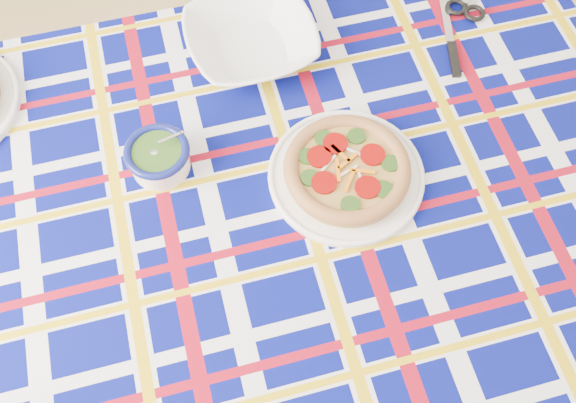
{
  "coord_description": "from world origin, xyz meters",
  "views": [
    {
      "loc": [
        -0.2,
        -0.6,
        1.86
      ],
      "look_at": [
        -0.17,
        -0.04,
        0.79
      ],
      "focal_mm": 40.0,
      "sensor_mm": 36.0,
      "label": 1
    }
  ],
  "objects_px": {
    "serving_bowl": "(251,41)",
    "dining_table": "(257,212)",
    "pesto_bowl": "(158,156)",
    "main_focaccia_plate": "(347,169)"
  },
  "relations": [
    {
      "from": "dining_table",
      "to": "pesto_bowl",
      "type": "xyz_separation_m",
      "value": [
        -0.18,
        0.07,
        0.12
      ]
    },
    {
      "from": "pesto_bowl",
      "to": "serving_bowl",
      "type": "distance_m",
      "value": 0.34
    },
    {
      "from": "dining_table",
      "to": "pesto_bowl",
      "type": "height_order",
      "value": "pesto_bowl"
    },
    {
      "from": "dining_table",
      "to": "serving_bowl",
      "type": "height_order",
      "value": "serving_bowl"
    },
    {
      "from": "dining_table",
      "to": "main_focaccia_plate",
      "type": "relative_size",
      "value": 5.73
    },
    {
      "from": "main_focaccia_plate",
      "to": "pesto_bowl",
      "type": "bearing_deg",
      "value": 172.47
    },
    {
      "from": "dining_table",
      "to": "pesto_bowl",
      "type": "bearing_deg",
      "value": 146.64
    },
    {
      "from": "main_focaccia_plate",
      "to": "pesto_bowl",
      "type": "xyz_separation_m",
      "value": [
        -0.36,
        0.05,
        0.01
      ]
    },
    {
      "from": "serving_bowl",
      "to": "dining_table",
      "type": "bearing_deg",
      "value": -91.04
    },
    {
      "from": "main_focaccia_plate",
      "to": "pesto_bowl",
      "type": "height_order",
      "value": "pesto_bowl"
    }
  ]
}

